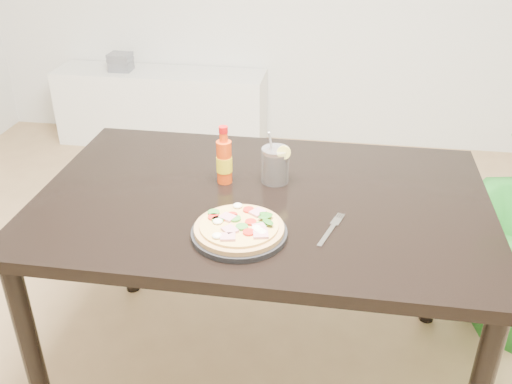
# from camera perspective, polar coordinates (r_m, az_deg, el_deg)

# --- Properties ---
(floor) EXTENTS (4.50, 4.50, 0.00)m
(floor) POSITION_cam_1_polar(r_m,az_deg,el_deg) (2.22, -4.79, -18.15)
(floor) COLOR #9E7A51
(floor) RESTS_ON ground
(dining_table) EXTENTS (1.40, 0.90, 0.75)m
(dining_table) POSITION_cam_1_polar(r_m,az_deg,el_deg) (1.82, 0.59, -2.70)
(dining_table) COLOR black
(dining_table) RESTS_ON ground
(plate) EXTENTS (0.27, 0.27, 0.02)m
(plate) POSITION_cam_1_polar(r_m,az_deg,el_deg) (1.58, -1.69, -4.15)
(plate) COLOR black
(plate) RESTS_ON dining_table
(pizza) EXTENTS (0.25, 0.25, 0.03)m
(pizza) POSITION_cam_1_polar(r_m,az_deg,el_deg) (1.57, -1.67, -3.54)
(pizza) COLOR tan
(pizza) RESTS_ON plate
(hot_sauce_bottle) EXTENTS (0.06, 0.06, 0.19)m
(hot_sauce_bottle) POSITION_cam_1_polar(r_m,az_deg,el_deg) (1.83, -3.20, 3.16)
(hot_sauce_bottle) COLOR #E1400D
(hot_sauce_bottle) RESTS_ON dining_table
(cola_cup) EXTENTS (0.10, 0.09, 0.18)m
(cola_cup) POSITION_cam_1_polar(r_m,az_deg,el_deg) (1.84, 1.94, 2.64)
(cola_cup) COLOR black
(cola_cup) RESTS_ON dining_table
(fork) EXTENTS (0.07, 0.18, 0.00)m
(fork) POSITION_cam_1_polar(r_m,az_deg,el_deg) (1.62, 7.56, -3.64)
(fork) COLOR silver
(fork) RESTS_ON dining_table
(media_console) EXTENTS (1.40, 0.34, 0.50)m
(media_console) POSITION_cam_1_polar(r_m,az_deg,el_deg) (3.97, -9.40, 8.36)
(media_console) COLOR white
(media_console) RESTS_ON ground
(cd_stack) EXTENTS (0.14, 0.12, 0.11)m
(cd_stack) POSITION_cam_1_polar(r_m,az_deg,el_deg) (3.94, -13.39, 12.54)
(cd_stack) COLOR slate
(cd_stack) RESTS_ON media_console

